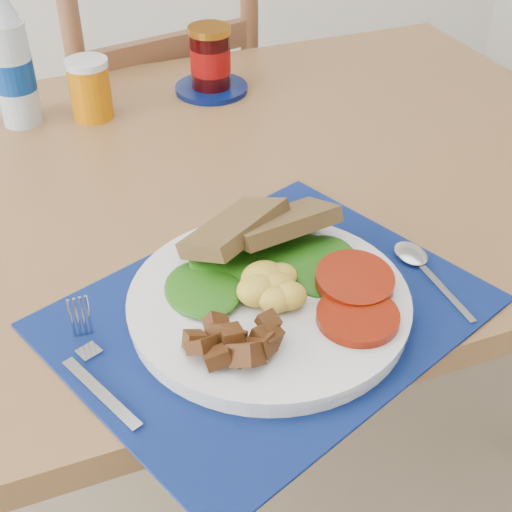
{
  "coord_description": "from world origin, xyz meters",
  "views": [
    {
      "loc": [
        -0.24,
        -0.69,
        1.3
      ],
      "look_at": [
        -0.0,
        -0.08,
        0.8
      ],
      "focal_mm": 50.0,
      "sensor_mm": 36.0,
      "label": 1
    }
  ],
  "objects": [
    {
      "name": "water_bottle",
      "position": [
        -0.2,
        0.48,
        0.85
      ],
      "size": [
        0.07,
        0.07,
        0.23
      ],
      "color": "#ADBFCC",
      "rests_on": "table"
    },
    {
      "name": "juice_glass",
      "position": [
        -0.09,
        0.45,
        0.8
      ],
      "size": [
        0.07,
        0.07,
        0.1
      ],
      "primitive_type": "cylinder",
      "color": "#C36B05",
      "rests_on": "table"
    },
    {
      "name": "fork",
      "position": [
        -0.21,
        -0.14,
        0.76
      ],
      "size": [
        0.06,
        0.18,
        0.0
      ],
      "rotation": [
        0.0,
        0.0,
        0.4
      ],
      "color": "#B2B5BA",
      "rests_on": "placemat"
    },
    {
      "name": "spoon",
      "position": [
        0.2,
        -0.12,
        0.76
      ],
      "size": [
        0.04,
        0.16,
        0.0
      ],
      "rotation": [
        0.0,
        0.0,
        -0.01
      ],
      "color": "#B2B5BA",
      "rests_on": "placemat"
    },
    {
      "name": "breakfast_plate",
      "position": [
        -0.01,
        -0.13,
        0.78
      ],
      "size": [
        0.32,
        0.32,
        0.08
      ],
      "rotation": [
        0.0,
        0.0,
        0.4
      ],
      "color": "silver",
      "rests_on": "placemat"
    },
    {
      "name": "chair_far",
      "position": [
        0.08,
        0.8,
        0.6
      ],
      "size": [
        0.53,
        0.51,
        1.21
      ],
      "rotation": [
        0.0,
        0.0,
        3.35
      ],
      "color": "#54321E",
      "rests_on": "ground"
    },
    {
      "name": "placemat",
      "position": [
        -0.0,
        -0.12,
        0.75
      ],
      "size": [
        0.56,
        0.5,
        0.0
      ],
      "primitive_type": "cube",
      "rotation": [
        0.0,
        0.0,
        0.37
      ],
      "color": "black",
      "rests_on": "table"
    },
    {
      "name": "jam_on_saucer",
      "position": [
        0.13,
        0.48,
        0.8
      ],
      "size": [
        0.13,
        0.13,
        0.12
      ],
      "color": "#04114B",
      "rests_on": "table"
    },
    {
      "name": "table",
      "position": [
        0.0,
        0.2,
        0.67
      ],
      "size": [
        1.4,
        0.9,
        0.75
      ],
      "color": "brown",
      "rests_on": "ground"
    }
  ]
}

